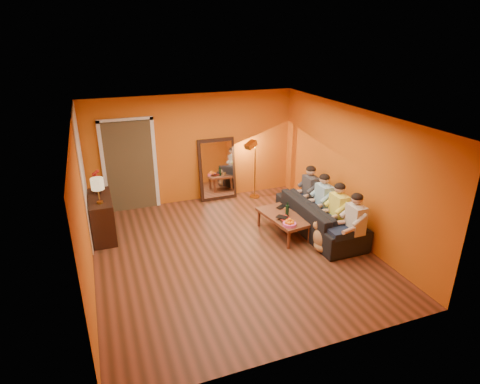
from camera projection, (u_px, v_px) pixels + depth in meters
name	position (u px, v px, depth m)	size (l,w,h in m)	color
room_shell	(225.00, 182.00, 7.48)	(5.00, 5.50, 2.60)	brown
white_accent	(83.00, 175.00, 7.87)	(0.02, 1.90, 2.58)	white
doorway_recess	(129.00, 165.00, 9.22)	(1.06, 0.30, 2.10)	#3F2D19
door_jamb_left	(104.00, 169.00, 8.93)	(0.08, 0.06, 2.20)	white
door_jamb_right	(155.00, 164.00, 9.30)	(0.08, 0.06, 2.20)	white
door_header	(125.00, 120.00, 8.71)	(1.22, 0.06, 0.08)	white
mirror_frame	(217.00, 169.00, 9.82)	(0.92, 0.06, 1.52)	black
mirror_glass	(218.00, 170.00, 9.79)	(0.78, 0.02, 1.36)	white
sideboard	(102.00, 217.00, 8.11)	(0.44, 1.18, 0.85)	black
table_lamp	(98.00, 191.00, 7.59)	(0.24, 0.24, 0.51)	beige
sofa	(319.00, 216.00, 8.33)	(0.91, 2.34, 0.68)	black
coffee_table	(283.00, 225.00, 8.26)	(0.62, 1.22, 0.42)	brown
floor_lamp	(255.00, 170.00, 9.88)	(0.30, 0.24, 1.44)	#B78A35
dog	(322.00, 236.00, 7.62)	(0.33, 0.52, 0.61)	#AD784E
person_far_left	(355.00, 224.00, 7.41)	(0.70, 0.44, 1.22)	beige
person_mid_left	(338.00, 212.00, 7.88)	(0.70, 0.44, 1.22)	#EEED4F
person_mid_right	(323.00, 202.00, 8.36)	(0.70, 0.44, 1.22)	#91C3E0
person_far_right	(310.00, 192.00, 8.84)	(0.70, 0.44, 1.22)	#39383E
fruit_bowl	(290.00, 222.00, 7.73)	(0.26, 0.26, 0.16)	#F255B2
wine_bottle	(287.00, 209.00, 8.09)	(0.07, 0.07, 0.31)	black
tumbler	(286.00, 210.00, 8.30)	(0.10, 0.10, 0.10)	#B27F3F
laptop	(284.00, 207.00, 8.54)	(0.31, 0.20, 0.02)	black
book_lower	(280.00, 220.00, 7.94)	(0.20, 0.27, 0.03)	black
book_mid	(280.00, 219.00, 7.95)	(0.19, 0.27, 0.02)	#AB1C13
book_upper	(280.00, 219.00, 7.92)	(0.16, 0.21, 0.02)	black
vase	(98.00, 189.00, 8.13)	(0.18, 0.18, 0.19)	black
flowers	(96.00, 176.00, 8.02)	(0.17, 0.17, 0.51)	#AB1C13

